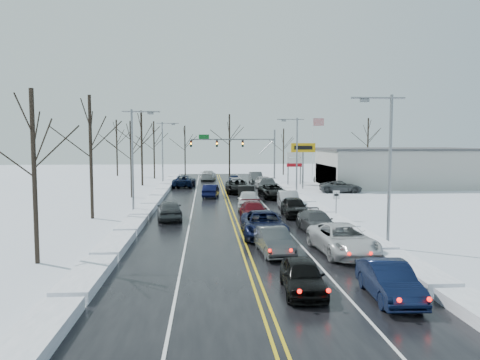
{
  "coord_description": "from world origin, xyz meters",
  "views": [
    {
      "loc": [
        -2.23,
        -44.55,
        6.38
      ],
      "look_at": [
        1.09,
        0.77,
        2.5
      ],
      "focal_mm": 35.0,
      "sensor_mm": 36.0,
      "label": 1
    }
  ],
  "objects": [
    {
      "name": "streetlight_nw",
      "position": [
        -8.3,
        24.0,
        5.31
      ],
      "size": [
        3.2,
        0.25,
        9.0
      ],
      "color": "slate",
      "rests_on": "ground"
    },
    {
      "name": "queued_car_16",
      "position": [
        5.37,
        15.99,
        0.0
      ],
      "size": [
        2.26,
        5.14,
        1.72
      ],
      "primitive_type": "imported",
      "rotation": [
        0.0,
        0.0,
        0.05
      ],
      "color": "silver",
      "rests_on": "ground"
    },
    {
      "name": "traffic_signal_mast",
      "position": [
        3.45,
        27.99,
        5.48
      ],
      "size": [
        13.28,
        0.39,
        8.0
      ],
      "color": "slate",
      "rests_on": "ground"
    },
    {
      "name": "ground",
      "position": [
        0.0,
        0.0,
        0.0
      ],
      "size": [
        160.0,
        160.0,
        0.0
      ],
      "primitive_type": "plane",
      "color": "silver",
      "rests_on": "ground"
    },
    {
      "name": "parked_car_0",
      "position": [
        14.2,
        11.2,
        0.0
      ],
      "size": [
        5.32,
        2.79,
        1.43
      ],
      "primitive_type": "imported",
      "rotation": [
        0.0,
        0.0,
        1.49
      ],
      "color": "#45484B",
      "rests_on": "ground"
    },
    {
      "name": "oncoming_car_0",
      "position": [
        -1.69,
        7.6,
        0.0
      ],
      "size": [
        2.05,
        4.55,
        1.45
      ],
      "primitive_type": "imported",
      "rotation": [
        0.0,
        0.0,
        3.02
      ],
      "color": "black",
      "rests_on": "ground"
    },
    {
      "name": "queued_car_10",
      "position": [
        5.41,
        -19.21,
        0.0
      ],
      "size": [
        3.13,
        6.12,
        1.66
      ],
      "primitive_type": "imported",
      "rotation": [
        0.0,
        0.0,
        0.07
      ],
      "color": "silver",
      "rests_on": "ground"
    },
    {
      "name": "tree_left_a",
      "position": [
        -11.0,
        -20.0,
        6.29
      ],
      "size": [
        3.6,
        3.6,
        9.0
      ],
      "color": "#2D231C",
      "rests_on": "ground"
    },
    {
      "name": "streetlight_sw",
      "position": [
        -8.3,
        -4.0,
        5.31
      ],
      "size": [
        3.2,
        0.25,
        9.0
      ],
      "color": "slate",
      "rests_on": "ground"
    },
    {
      "name": "queued_car_4",
      "position": [
        1.69,
        -1.68,
        0.0
      ],
      "size": [
        2.41,
        5.1,
        1.68
      ],
      "primitive_type": "imported",
      "rotation": [
        0.0,
        0.0,
        -0.09
      ],
      "color": "silver",
      "rests_on": "ground"
    },
    {
      "name": "queued_car_15",
      "position": [
        5.32,
        11.89,
        0.0
      ],
      "size": [
        2.97,
        5.95,
        1.66
      ],
      "primitive_type": "imported",
      "rotation": [
        0.0,
        0.0,
        -0.11
      ],
      "color": "#3F4144",
      "rests_on": "ground"
    },
    {
      "name": "oncoming_car_3",
      "position": [
        -5.17,
        -6.97,
        0.0
      ],
      "size": [
        2.45,
        4.95,
        1.62
      ],
      "primitive_type": "imported",
      "rotation": [
        0.0,
        0.0,
        3.26
      ],
      "color": "#414446",
      "rests_on": "ground"
    },
    {
      "name": "queued_car_9",
      "position": [
        5.11,
        -26.66,
        0.0
      ],
      "size": [
        1.77,
        4.56,
        1.48
      ],
      "primitive_type": "imported",
      "rotation": [
        0.0,
        0.0,
        -0.04
      ],
      "color": "black",
      "rests_on": "ground"
    },
    {
      "name": "queued_car_17",
      "position": [
        5.16,
        24.34,
        0.0
      ],
      "size": [
        1.85,
        5.08,
        1.66
      ],
      "primitive_type": "imported",
      "rotation": [
        0.0,
        0.0,
        0.02
      ],
      "color": "#424547",
      "rests_on": "ground"
    },
    {
      "name": "queued_car_13",
      "position": [
        5.43,
        -1.8,
        0.0
      ],
      "size": [
        2.05,
        5.07,
        1.64
      ],
      "primitive_type": "imported",
      "rotation": [
        0.0,
        0.0,
        -0.06
      ],
      "color": "#9D9FA4",
      "rests_on": "ground"
    },
    {
      "name": "queued_car_2",
      "position": [
        1.57,
        -14.26,
        0.0
      ],
      "size": [
        2.92,
        6.11,
        1.68
      ],
      "primitive_type": "imported",
      "rotation": [
        0.0,
        0.0,
        -0.02
      ],
      "color": "black",
      "rests_on": "ground"
    },
    {
      "name": "queued_car_6",
      "position": [
        1.55,
        11.61,
        0.0
      ],
      "size": [
        2.77,
        5.93,
        1.64
      ],
      "primitive_type": "imported",
      "rotation": [
        0.0,
        0.0,
        -0.01
      ],
      "color": "black",
      "rests_on": "ground"
    },
    {
      "name": "queued_car_0",
      "position": [
        1.78,
        -25.65,
        0.0
      ],
      "size": [
        1.92,
        4.27,
        1.42
      ],
      "primitive_type": "imported",
      "rotation": [
        0.0,
        0.0,
        -0.06
      ],
      "color": "black",
      "rests_on": "ground"
    },
    {
      "name": "speed_limit_sign",
      "position": [
        8.2,
        -8.0,
        1.63
      ],
      "size": [
        0.55,
        0.09,
        2.35
      ],
      "color": "slate",
      "rests_on": "ground"
    },
    {
      "name": "queued_car_3",
      "position": [
        1.57,
        -7.6,
        0.0
      ],
      "size": [
        2.09,
        4.94,
        1.42
      ],
      "primitive_type": "imported",
      "rotation": [
        0.0,
        0.0,
        0.02
      ],
      "color": "#540B13",
      "rests_on": "ground"
    },
    {
      "name": "queued_car_7",
      "position": [
        1.73,
        17.2,
        0.0
      ],
      "size": [
        2.07,
        4.67,
        1.33
      ],
      "primitive_type": "imported",
      "rotation": [
        0.0,
        0.0,
        -0.05
      ],
      "color": "#B1B3B9",
      "rests_on": "ground"
    },
    {
      "name": "queued_car_8",
      "position": [
        1.93,
        22.81,
        0.0
      ],
      "size": [
        1.65,
        4.08,
        1.39
      ],
      "primitive_type": "imported",
      "rotation": [
        0.0,
        0.0,
        -0.0
      ],
      "color": "black",
      "rests_on": "ground"
    },
    {
      "name": "flagpole",
      "position": [
        15.17,
        30.0,
        5.93
      ],
      "size": [
        1.87,
        1.2,
        10.0
      ],
      "color": "silver",
      "rests_on": "ground"
    },
    {
      "name": "road_surface",
      "position": [
        0.0,
        2.0,
        0.01
      ],
      "size": [
        14.0,
        84.0,
        0.01
      ],
      "primitive_type": "cube",
      "color": "black",
      "rests_on": "ground"
    },
    {
      "name": "tree_far_e",
      "position": [
        28.0,
        41.0,
        7.33
      ],
      "size": [
        4.2,
        4.2,
        10.5
      ],
      "color": "#2D231C",
      "rests_on": "ground"
    },
    {
      "name": "parked_car_1",
      "position": [
        16.95,
        15.66,
        0.0
      ],
      "size": [
        2.34,
        4.73,
        1.32
      ],
      "primitive_type": "imported",
      "rotation": [
        0.0,
        0.0,
        0.11
      ],
      "color": "#434549",
      "rests_on": "ground"
    },
    {
      "name": "oncoming_car_1",
      "position": [
        -5.19,
        19.36,
        0.0
      ],
      "size": [
        3.2,
        5.97,
        1.6
      ],
      "primitive_type": "imported",
      "rotation": [
        0.0,
        0.0,
        3.04
      ],
      "color": "black",
      "rests_on": "ground"
    },
    {
      "name": "streetlight_ne",
      "position": [
        8.3,
        10.0,
        5.31
      ],
      "size": [
        3.2,
        0.25,
        9.0
      ],
      "color": "slate",
      "rests_on": "ground"
    },
    {
      "name": "oncoming_car_2",
      "position": [
        -1.85,
        29.63,
        0.0
      ],
      "size": [
        2.76,
        5.68,
        1.59
      ],
      "primitive_type": "imported",
      "rotation": [
        0.0,
        0.0,
        3.04
      ],
      "color": "silver",
      "rests_on": "ground"
    },
    {
      "name": "snow_bank_left",
      "position": [
        -7.6,
        2.0,
        0.0
      ],
      "size": [
        1.57,
        72.0,
        0.5
      ],
      "primitive_type": "cube",
      "color": "white",
      "rests_on": "ground"
    },
    {
      "name": "tree_left_e",
      "position": [
        -10.8,
        34.0,
        6.64
      ],
      "size": [
        3.8,
        3.8,
        9.5
      ],
      "color": "#2D231C",
      "rests_on": "ground"
    },
    {
      "name": "tree_far_a",
      "position": [
        -18.0,
        40.0,
        6.99
      ],
      "size": [
        4.0,
        4.0,
        10.0
      ],
      "color": "#2D231C",
      "rests_on": "ground"
    },
    {
      "name": "queued_car_1",
      "position": [
        1.56,
        -18.97,
        0.0
      ],
      "size": [
        1.91,
        4.57,
        1.47
      ],
      "primitive_type": "imported",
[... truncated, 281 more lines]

